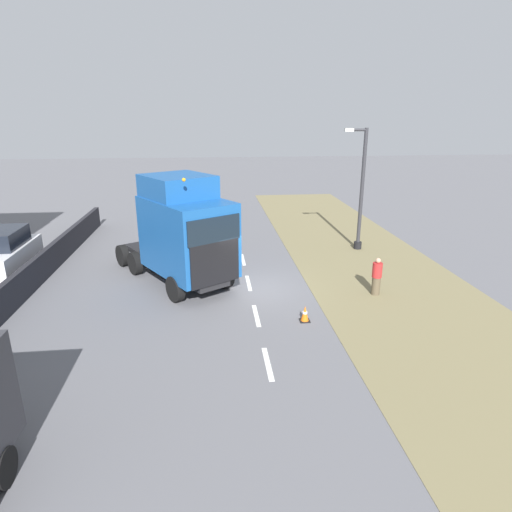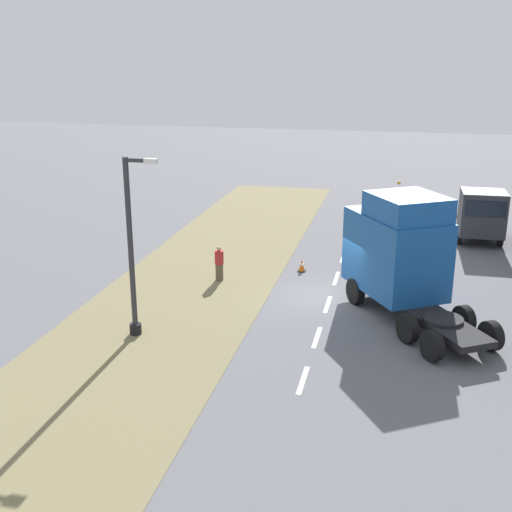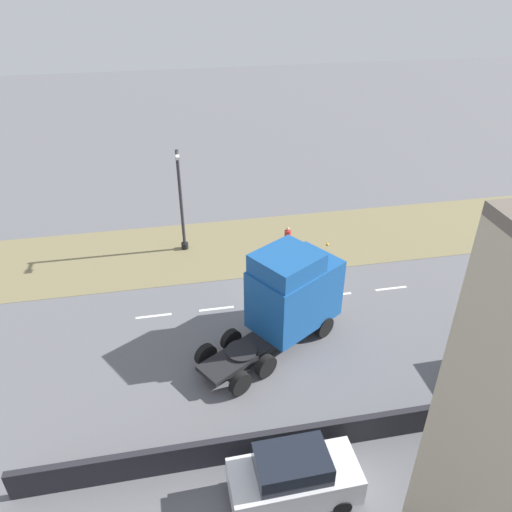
% 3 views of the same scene
% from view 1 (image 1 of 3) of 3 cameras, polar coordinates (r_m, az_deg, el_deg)
% --- Properties ---
extents(ground_plane, '(120.00, 120.00, 0.00)m').
position_cam_1_polar(ground_plane, '(18.00, -0.80, -4.45)').
color(ground_plane, slate).
rests_on(ground_plane, ground).
extents(grass_verge, '(7.00, 44.00, 0.01)m').
position_cam_1_polar(grass_verge, '(19.43, 17.14, -3.52)').
color(grass_verge, olive).
rests_on(grass_verge, ground).
extents(lane_markings, '(0.16, 14.60, 0.00)m').
position_cam_1_polar(lane_markings, '(18.64, -1.00, -3.62)').
color(lane_markings, white).
rests_on(lane_markings, ground).
extents(boundary_wall, '(0.25, 24.00, 1.22)m').
position_cam_1_polar(boundary_wall, '(19.23, -28.64, -3.31)').
color(boundary_wall, '#232328').
rests_on(boundary_wall, ground).
extents(lorry_cab, '(5.87, 7.24, 4.81)m').
position_cam_1_polar(lorry_cab, '(17.91, -9.60, 3.13)').
color(lorry_cab, black).
rests_on(lorry_cab, ground).
extents(parked_car, '(2.03, 4.33, 2.17)m').
position_cam_1_polar(parked_car, '(22.08, -30.58, 0.15)').
color(parked_car, silver).
rests_on(parked_car, ground).
extents(lamp_post, '(1.33, 0.42, 6.35)m').
position_cam_1_polar(lamp_post, '(23.35, 13.72, 7.57)').
color(lamp_post, black).
rests_on(lamp_post, ground).
extents(pedestrian, '(0.39, 0.39, 1.57)m').
position_cam_1_polar(pedestrian, '(17.87, 15.79, -2.71)').
color(pedestrian, brown).
rests_on(pedestrian, ground).
extents(traffic_cone_lead, '(0.36, 0.36, 0.58)m').
position_cam_1_polar(traffic_cone_lead, '(15.31, 6.54, -7.66)').
color(traffic_cone_lead, black).
rests_on(traffic_cone_lead, ground).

